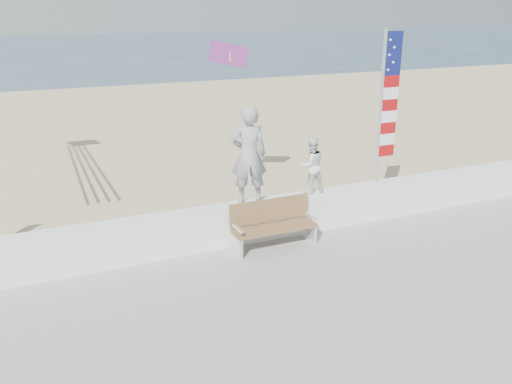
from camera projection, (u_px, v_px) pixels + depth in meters
ground at (286, 291)px, 10.05m from camera, size 220.00×220.00×0.00m
sand at (161, 166)px, 17.81m from camera, size 90.00×40.00×0.08m
seawall at (244, 222)px, 11.57m from camera, size 30.00×0.35×0.90m
adult at (249, 155)px, 11.15m from camera, size 0.85×0.66×2.05m
child at (311, 165)px, 11.85m from camera, size 0.62×0.49×1.26m
bench at (273, 224)px, 11.34m from camera, size 1.80×0.57×1.00m
flag at (386, 101)px, 12.16m from camera, size 0.50×0.08×3.50m
parafoil_kite at (229, 55)px, 13.33m from camera, size 1.02×0.48×0.68m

